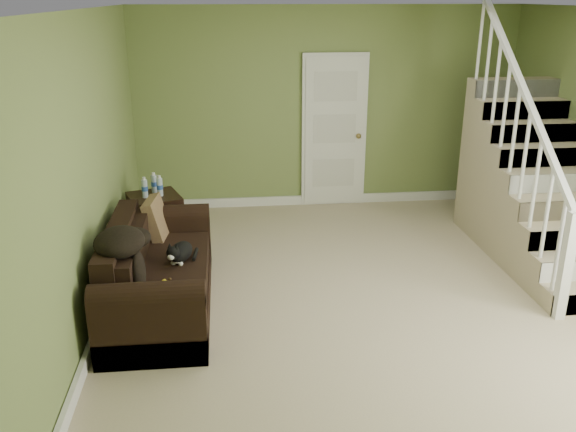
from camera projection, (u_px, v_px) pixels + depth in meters
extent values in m
cube|color=tan|center=(371.00, 294.00, 5.86)|extent=(5.00, 5.50, 0.01)
cube|color=white|center=(386.00, 9.00, 4.97)|extent=(5.00, 5.50, 0.01)
cube|color=olive|center=(327.00, 109.00, 7.98)|extent=(5.00, 0.04, 2.60)
cube|color=olive|center=(521.00, 316.00, 2.84)|extent=(5.00, 0.04, 2.60)
cube|color=olive|center=(89.00, 171.00, 5.16)|extent=(0.04, 5.50, 2.60)
cube|color=white|center=(325.00, 199.00, 8.38)|extent=(5.00, 0.04, 0.12)
cube|color=white|center=(108.00, 301.00, 5.59)|extent=(0.04, 5.50, 0.12)
cube|color=white|center=(334.00, 131.00, 8.06)|extent=(0.86, 0.05, 2.02)
cube|color=white|center=(334.00, 132.00, 8.04)|extent=(0.78, 0.04, 1.96)
sphere|color=olive|center=(359.00, 136.00, 8.05)|extent=(0.07, 0.07, 0.07)
cylinder|color=white|center=(559.00, 244.00, 5.35)|extent=(0.04, 0.04, 0.90)
cylinder|color=white|center=(547.00, 212.00, 5.54)|extent=(0.04, 0.04, 0.90)
cube|color=tan|center=(568.00, 253.00, 6.02)|extent=(1.00, 0.27, 0.60)
cylinder|color=white|center=(536.00, 182.00, 5.72)|extent=(0.04, 0.04, 0.90)
cube|color=tan|center=(556.00, 234.00, 6.24)|extent=(1.00, 0.27, 0.80)
cylinder|color=white|center=(525.00, 155.00, 5.91)|extent=(0.04, 0.04, 0.90)
cube|color=tan|center=(544.00, 216.00, 6.46)|extent=(1.00, 0.27, 1.00)
cylinder|color=white|center=(515.00, 128.00, 6.09)|extent=(0.04, 0.04, 0.90)
cube|color=tan|center=(533.00, 199.00, 6.68)|extent=(1.00, 0.27, 1.20)
cylinder|color=white|center=(506.00, 104.00, 6.27)|extent=(0.04, 0.04, 0.90)
cube|color=tan|center=(523.00, 183.00, 6.90)|extent=(1.00, 0.27, 1.40)
cylinder|color=white|center=(497.00, 81.00, 6.46)|extent=(0.04, 0.04, 0.90)
cube|color=tan|center=(513.00, 168.00, 7.11)|extent=(1.00, 0.27, 1.60)
cylinder|color=white|center=(488.00, 59.00, 6.64)|extent=(0.04, 0.04, 0.90)
cube|color=tan|center=(504.00, 154.00, 7.33)|extent=(1.00, 0.27, 1.80)
cylinder|color=white|center=(480.00, 38.00, 6.82)|extent=(0.04, 0.04, 0.90)
cube|color=white|center=(566.00, 266.00, 5.26)|extent=(0.09, 0.09, 1.00)
cube|color=white|center=(521.00, 83.00, 5.94)|extent=(0.06, 2.46, 1.84)
cube|color=black|center=(162.00, 296.00, 5.58)|extent=(0.87, 2.02, 0.23)
cube|color=black|center=(171.00, 274.00, 5.51)|extent=(0.66, 1.52, 0.20)
cube|color=black|center=(150.00, 330.00, 4.68)|extent=(0.87, 0.23, 0.57)
cube|color=black|center=(168.00, 241.00, 6.36)|extent=(0.87, 0.23, 0.57)
cylinder|color=black|center=(147.00, 297.00, 4.59)|extent=(0.87, 0.23, 0.23)
cylinder|color=black|center=(167.00, 216.00, 6.26)|extent=(0.87, 0.23, 0.23)
cube|color=black|center=(120.00, 258.00, 5.41)|extent=(0.18, 1.56, 0.58)
cube|color=black|center=(135.00, 250.00, 5.40)|extent=(0.13, 1.51, 0.32)
cube|color=black|center=(156.00, 222.00, 6.81)|extent=(0.67, 0.67, 0.63)
cylinder|color=silver|center=(145.00, 189.00, 6.60)|extent=(0.06, 0.06, 0.20)
cylinder|color=#2B55A9|center=(145.00, 189.00, 6.60)|extent=(0.07, 0.07, 0.05)
cylinder|color=white|center=(144.00, 178.00, 6.56)|extent=(0.03, 0.03, 0.03)
cylinder|color=silver|center=(160.00, 187.00, 6.66)|extent=(0.06, 0.06, 0.20)
cylinder|color=#2B55A9|center=(160.00, 187.00, 6.66)|extent=(0.07, 0.07, 0.05)
cylinder|color=white|center=(159.00, 177.00, 6.62)|extent=(0.03, 0.03, 0.03)
cylinder|color=silver|center=(154.00, 184.00, 6.77)|extent=(0.06, 0.06, 0.20)
cylinder|color=#2B55A9|center=(154.00, 184.00, 6.77)|extent=(0.07, 0.07, 0.05)
cylinder|color=white|center=(153.00, 174.00, 6.73)|extent=(0.03, 0.03, 0.03)
ellipsoid|color=black|center=(181.00, 252.00, 5.51)|extent=(0.28, 0.36, 0.17)
ellipsoid|color=white|center=(181.00, 258.00, 5.45)|extent=(0.14, 0.16, 0.09)
sphere|color=black|center=(179.00, 253.00, 5.34)|extent=(0.15, 0.15, 0.12)
ellipsoid|color=white|center=(179.00, 257.00, 5.30)|extent=(0.07, 0.07, 0.05)
cone|color=black|center=(175.00, 246.00, 5.32)|extent=(0.05, 0.06, 0.05)
cone|color=black|center=(183.00, 246.00, 5.33)|extent=(0.05, 0.06, 0.05)
cylinder|color=black|center=(192.00, 253.00, 5.66)|extent=(0.05, 0.25, 0.03)
ellipsoid|color=yellow|center=(164.00, 285.00, 5.02)|extent=(0.06, 0.19, 0.05)
cube|color=#4E311F|center=(157.00, 219.00, 6.07)|extent=(0.25, 0.44, 0.43)
ellipsoid|color=black|center=(119.00, 242.00, 4.93)|extent=(0.45, 0.56, 0.22)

